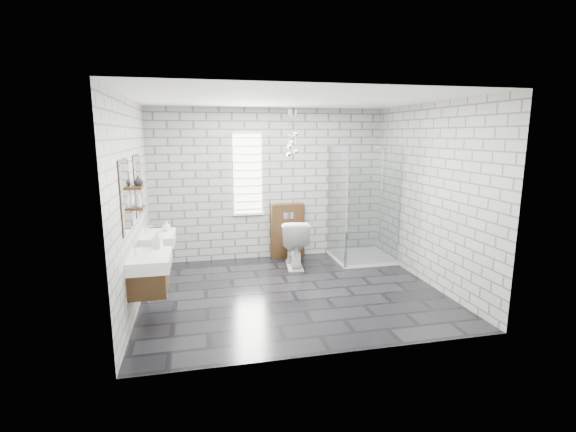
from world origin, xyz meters
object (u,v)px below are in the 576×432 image
object	(u,v)px
vanity_left	(147,263)
cistern_panel	(287,231)
vanity_right	(155,240)
shower_enclosure	(359,234)
toilet	(294,243)

from	to	relation	value
vanity_left	cistern_panel	world-z (taller)	vanity_left
vanity_right	cistern_panel	distance (m)	2.53
cistern_panel	vanity_right	bearing A→B (deg)	-151.14
cistern_panel	shower_enclosure	xyz separation A→B (m)	(1.20, -0.52, 0.00)
toilet	vanity_left	bearing A→B (deg)	46.51
shower_enclosure	toilet	world-z (taller)	shower_enclosure
vanity_right	shower_enclosure	bearing A→B (deg)	11.60
cistern_panel	shower_enclosure	distance (m)	1.31
shower_enclosure	vanity_right	bearing A→B (deg)	-168.40
shower_enclosure	toilet	size ratio (longest dim) A/B	2.47
vanity_right	toilet	xyz separation A→B (m)	(2.21, 0.67, -0.35)
vanity_right	shower_enclosure	world-z (taller)	shower_enclosure
cistern_panel	toilet	world-z (taller)	cistern_panel
vanity_left	vanity_right	size ratio (longest dim) A/B	1.00
vanity_left	toilet	world-z (taller)	vanity_left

